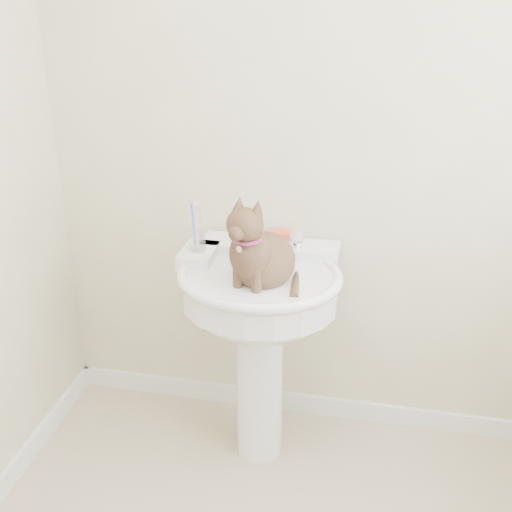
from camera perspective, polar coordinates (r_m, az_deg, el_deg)
The scene contains 7 objects.
wall_back at distance 2.42m, azimuth 6.26°, elevation 10.31°, with size 2.20×0.00×2.50m, color #C6B599, non-canonical shape.
baseboard_back at distance 2.95m, azimuth 5.14°, elevation -13.01°, with size 2.20×0.02×0.09m, color white.
pedestal_sink at distance 2.40m, azimuth 0.29°, elevation -4.66°, with size 0.62×0.61×0.86m.
faucet at distance 2.43m, azimuth 1.08°, elevation 1.72°, with size 0.28×0.12×0.14m.
soap_bar at distance 2.52m, azimuth 2.31°, elevation 1.84°, with size 0.09×0.06×0.03m, color #EB462D.
toothbrush_cup at distance 2.41m, azimuth -5.26°, elevation 1.57°, with size 0.07×0.07×0.18m.
cat at distance 2.24m, azimuth 0.40°, elevation -0.00°, with size 0.25×0.31×0.45m.
Camera 1 is at (0.22, -1.24, 1.85)m, focal length 45.00 mm.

